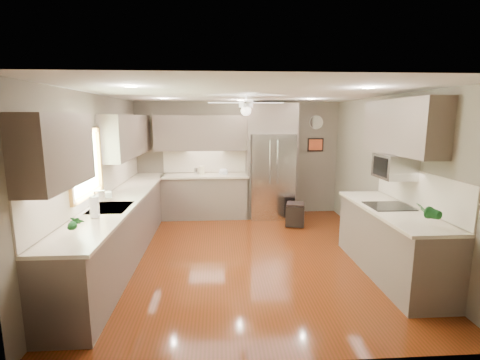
{
  "coord_description": "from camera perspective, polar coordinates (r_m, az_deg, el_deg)",
  "views": [
    {
      "loc": [
        -0.45,
        -5.23,
        2.16
      ],
      "look_at": [
        -0.07,
        0.6,
        1.1
      ],
      "focal_mm": 26.0,
      "sensor_mm": 36.0,
      "label": 1
    }
  ],
  "objects": [
    {
      "name": "microwave",
      "position": [
        5.33,
        24.02,
        2.06
      ],
      "size": [
        0.43,
        0.55,
        0.34
      ],
      "color": "silver",
      "rests_on": "wall_right"
    },
    {
      "name": "recessed_lights",
      "position": [
        5.65,
        0.49,
        13.66
      ],
      "size": [
        2.84,
        3.14,
        0.01
      ],
      "color": "white",
      "rests_on": "ceiling"
    },
    {
      "name": "sink",
      "position": [
        5.11,
        -20.5,
        -4.58
      ],
      "size": [
        0.5,
        0.7,
        0.32
      ],
      "color": "silver",
      "rests_on": "left_run"
    },
    {
      "name": "wall_left",
      "position": [
        5.6,
        -22.38,
        0.15
      ],
      "size": [
        0.0,
        5.0,
        5.0
      ],
      "primitive_type": "plane",
      "rotation": [
        1.57,
        0.0,
        1.57
      ],
      "color": "#685F4F",
      "rests_on": "ground"
    },
    {
      "name": "canister_b",
      "position": [
        7.57,
        -7.19,
        1.44
      ],
      "size": [
        0.11,
        0.11,
        0.14
      ],
      "primitive_type": "cylinder",
      "rotation": [
        0.0,
        0.0,
        -0.24
      ],
      "color": "silver",
      "rests_on": "back_run"
    },
    {
      "name": "wall_right",
      "position": [
        5.95,
        23.34,
        0.63
      ],
      "size": [
        0.0,
        5.0,
        5.0
      ],
      "primitive_type": "plane",
      "rotation": [
        1.57,
        0.0,
        -1.57
      ],
      "color": "#685F4F",
      "rests_on": "ground"
    },
    {
      "name": "wall_clock",
      "position": [
        8.02,
        12.41,
        9.24
      ],
      "size": [
        0.3,
        0.03,
        0.3
      ],
      "color": "white",
      "rests_on": "wall_back"
    },
    {
      "name": "ceiling_fan",
      "position": [
        5.55,
        0.98,
        12.05
      ],
      "size": [
        1.18,
        1.18,
        0.32
      ],
      "color": "white",
      "rests_on": "ceiling"
    },
    {
      "name": "left_run",
      "position": [
        5.83,
        -18.63,
        -6.99
      ],
      "size": [
        0.65,
        4.7,
        1.45
      ],
      "color": "brown",
      "rests_on": "ground"
    },
    {
      "name": "ceiling",
      "position": [
        5.26,
        1.26,
        13.98
      ],
      "size": [
        5.0,
        5.0,
        0.0
      ],
      "primitive_type": "plane",
      "rotation": [
        3.14,
        0.0,
        0.0
      ],
      "color": "white",
      "rests_on": "ground"
    },
    {
      "name": "potted_plant_left",
      "position": [
        3.98,
        -25.66,
        -6.44
      ],
      "size": [
        0.16,
        0.11,
        0.29
      ],
      "primitive_type": "imported",
      "rotation": [
        0.0,
        0.0,
        0.08
      ],
      "color": "#164F1C",
      "rests_on": "left_run"
    },
    {
      "name": "window",
      "position": [
        5.08,
        -24.07,
        2.49
      ],
      "size": [
        0.05,
        1.12,
        0.92
      ],
      "color": "#BFF2B2",
      "rests_on": "wall_left"
    },
    {
      "name": "framed_print",
      "position": [
        8.03,
        12.28,
        5.67
      ],
      "size": [
        0.36,
        0.03,
        0.3
      ],
      "color": "black",
      "rests_on": "wall_back"
    },
    {
      "name": "back_run",
      "position": [
        7.62,
        -5.67,
        -2.49
      ],
      "size": [
        1.85,
        0.65,
        1.45
      ],
      "color": "brown",
      "rests_on": "ground"
    },
    {
      "name": "bowl",
      "position": [
        7.49,
        -2.73,
        1.07
      ],
      "size": [
        0.24,
        0.24,
        0.05
      ],
      "primitive_type": "imported",
      "rotation": [
        0.0,
        0.0,
        0.17
      ],
      "color": "beige",
      "rests_on": "back_run"
    },
    {
      "name": "soap_bottle",
      "position": [
        5.5,
        -20.71,
        -2.21
      ],
      "size": [
        0.1,
        0.1,
        0.19
      ],
      "primitive_type": "imported",
      "rotation": [
        0.0,
        0.0,
        0.23
      ],
      "color": "white",
      "rests_on": "left_run"
    },
    {
      "name": "wall_front",
      "position": [
        2.91,
        5.41,
        -7.97
      ],
      "size": [
        4.5,
        0.0,
        4.5
      ],
      "primitive_type": "plane",
      "rotation": [
        -1.57,
        0.0,
        0.0
      ],
      "color": "#685F4F",
      "rests_on": "ground"
    },
    {
      "name": "floor",
      "position": [
        5.67,
        1.16,
        -12.12
      ],
      "size": [
        5.0,
        5.0,
        0.0
      ],
      "primitive_type": "plane",
      "color": "#4A2009",
      "rests_on": "ground"
    },
    {
      "name": "wall_back",
      "position": [
        7.79,
        -0.35,
        3.55
      ],
      "size": [
        4.5,
        0.0,
        4.5
      ],
      "primitive_type": "plane",
      "rotation": [
        1.57,
        0.0,
        0.0
      ],
      "color": "#685F4F",
      "rests_on": "ground"
    },
    {
      "name": "stool",
      "position": [
        7.09,
        9.04,
        -5.6
      ],
      "size": [
        0.44,
        0.44,
        0.45
      ],
      "color": "black",
      "rests_on": "ground"
    },
    {
      "name": "potted_plant_right",
      "position": [
        4.49,
        28.43,
        -4.58
      ],
      "size": [
        0.22,
        0.2,
        0.33
      ],
      "primitive_type": "imported",
      "rotation": [
        0.0,
        0.0,
        0.36
      ],
      "color": "#164F1C",
      "rests_on": "right_run"
    },
    {
      "name": "refrigerator",
      "position": [
        7.53,
        5.13,
        2.81
      ],
      "size": [
        1.06,
        0.75,
        2.45
      ],
      "color": "silver",
      "rests_on": "ground"
    },
    {
      "name": "uppers",
      "position": [
        5.95,
        -6.55,
        7.43
      ],
      "size": [
        4.5,
        4.7,
        0.95
      ],
      "color": "brown",
      "rests_on": "wall_left"
    },
    {
      "name": "canister_c",
      "position": [
        7.55,
        -6.29,
        1.59
      ],
      "size": [
        0.15,
        0.15,
        0.19
      ],
      "primitive_type": "cylinder",
      "rotation": [
        0.0,
        0.0,
        -0.42
      ],
      "color": "beige",
      "rests_on": "back_run"
    },
    {
      "name": "right_run",
      "position": [
        5.29,
        23.54,
        -9.06
      ],
      "size": [
        0.7,
        2.2,
        1.45
      ],
      "color": "brown",
      "rests_on": "ground"
    },
    {
      "name": "paper_towel",
      "position": [
        4.61,
        -22.77,
        -4.07
      ],
      "size": [
        0.11,
        0.11,
        0.28
      ],
      "color": "white",
      "rests_on": "left_run"
    }
  ]
}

